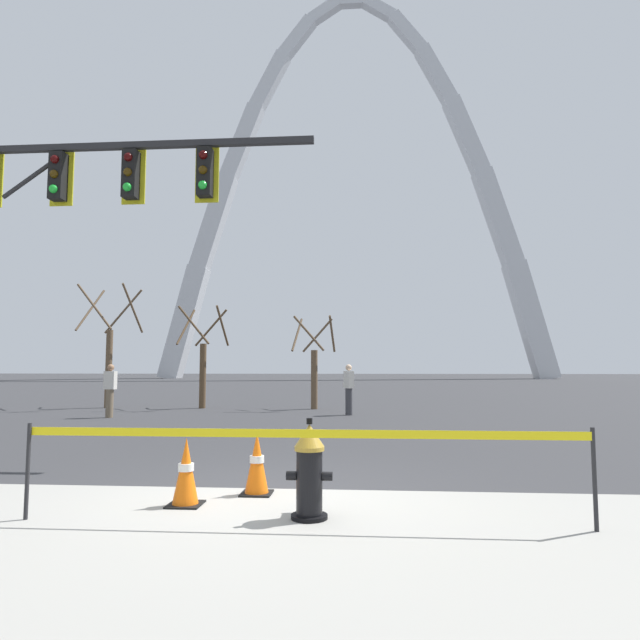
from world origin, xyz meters
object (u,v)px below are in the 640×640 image
Objects in this scene: fire_hydrant at (309,471)px; traffic_signal_gantry at (35,211)px; monument_arch at (353,206)px; pedestrian_walking_left at (110,390)px; pedestrian_standing_center at (349,389)px; traffic_cone_mid_sidewalk at (186,472)px; traffic_cone_by_hydrant at (257,464)px.

traffic_signal_gantry reaches higher than fire_hydrant.
traffic_signal_gantry is at bearing -94.50° from monument_arch.
pedestrian_walking_left is (-1.48, 6.39, -3.59)m from traffic_signal_gantry.
pedestrian_standing_center is at bearing 89.37° from fire_hydrant.
fire_hydrant is at bearing -16.24° from traffic_cone_mid_sidewalk.
pedestrian_standing_center is (0.85, 10.77, 0.46)m from traffic_cone_by_hydrant.
traffic_cone_mid_sidewalk is 0.01× the size of monument_arch.
traffic_signal_gantry is at bearing 139.28° from traffic_cone_mid_sidewalk.
monument_arch is at bearing 85.50° from traffic_signal_gantry.
traffic_cone_by_hydrant is (-0.72, 0.97, -0.11)m from fire_hydrant.
monument_arch reaches higher than traffic_cone_by_hydrant.
traffic_cone_by_hydrant and traffic_cone_mid_sidewalk have the same top height.
traffic_cone_mid_sidewalk is at bearing -40.72° from traffic_signal_gantry.
fire_hydrant reaches higher than traffic_cone_mid_sidewalk.
pedestrian_walking_left is 7.26m from pedestrian_standing_center.
traffic_signal_gantry is at bearing -77.00° from pedestrian_walking_left.
pedestrian_walking_left is at bearing 119.43° from traffic_cone_mid_sidewalk.
pedestrian_standing_center is at bearing 82.38° from traffic_cone_mid_sidewalk.
traffic_signal_gantry is 0.14× the size of monument_arch.
traffic_cone_mid_sidewalk is 0.46× the size of pedestrian_walking_left.
fire_hydrant is at bearing -89.58° from monument_arch.
pedestrian_walking_left is (-6.51, -57.52, -23.00)m from monument_arch.
traffic_cone_by_hydrant is at bearing -31.90° from traffic_signal_gantry.
traffic_cone_mid_sidewalk is 71.43m from monument_arch.
monument_arch reaches higher than traffic_cone_mid_sidewalk.
fire_hydrant is 1.21m from traffic_cone_by_hydrant.
fire_hydrant is 0.02× the size of monument_arch.
traffic_cone_mid_sidewalk is at bearing -97.62° from pedestrian_standing_center.
monument_arch reaches higher than pedestrian_standing_center.
monument_arch is at bearing 90.63° from pedestrian_standing_center.
pedestrian_standing_center reaches higher than fire_hydrant.
traffic_signal_gantry is at bearing 144.33° from fire_hydrant.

